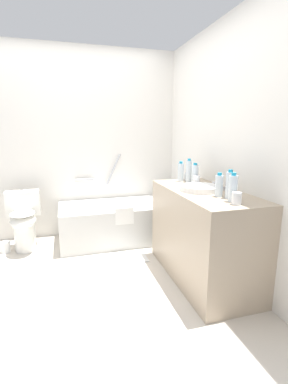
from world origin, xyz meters
name	(u,v)px	position (x,y,z in m)	size (l,w,h in m)	color
ground_plane	(79,283)	(0.00, 0.00, 0.00)	(3.94, 3.94, 0.00)	beige
wall_back_tiled	(68,144)	(0.00, 1.41, 1.24)	(3.34, 0.10, 2.49)	silver
wall_right_mirror	(227,148)	(1.52, 0.00, 1.24)	(0.10, 3.13, 2.49)	silver
bathtub	(122,220)	(0.62, 0.98, 0.26)	(1.58, 0.78, 1.11)	silver
toilet	(24,220)	(-0.58, 0.97, 0.37)	(0.40, 0.51, 0.71)	white
vanity_counter	(202,235)	(1.17, -0.21, 0.44)	(0.59, 1.31, 0.87)	tan
sink_basin	(200,188)	(1.13, -0.21, 0.90)	(0.36, 0.36, 0.05)	white
sink_faucet	(220,186)	(1.34, -0.21, 0.91)	(0.11, 0.15, 0.08)	#B6B6BB
water_bottle_0	(230,185)	(1.22, -0.54, 0.99)	(0.07, 0.07, 0.24)	silver
water_bottle_1	(189,171)	(1.21, 0.21, 0.99)	(0.06, 0.06, 0.25)	silver
water_bottle_2	(219,186)	(1.17, -0.46, 0.97)	(0.06, 0.06, 0.20)	silver
water_bottle_3	(195,174)	(1.23, 0.11, 0.98)	(0.07, 0.07, 0.22)	silver
water_bottle_4	(181,172)	(1.15, 0.30, 0.98)	(0.07, 0.07, 0.22)	silver
water_bottle_5	(233,188)	(1.18, -0.65, 0.98)	(0.07, 0.07, 0.23)	silver
drinking_glass_0	(196,181)	(1.20, 0.02, 0.93)	(0.07, 0.07, 0.10)	white
drinking_glass_1	(237,198)	(1.16, -0.73, 0.92)	(0.07, 0.07, 0.09)	white
drinking_glass_2	(187,177)	(1.24, 0.32, 0.92)	(0.06, 0.06, 0.09)	white
bath_mat	(122,258)	(0.50, 0.39, 0.01)	(0.54, 0.33, 0.01)	white
toilet_paper_roll	(5,247)	(-0.80, 0.94, 0.07)	(0.11, 0.11, 0.13)	white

